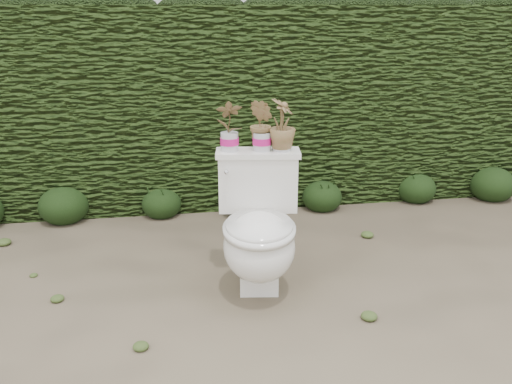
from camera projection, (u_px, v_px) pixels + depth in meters
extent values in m
plane|color=#776951|center=(219.00, 275.00, 3.37)|extent=(60.00, 60.00, 0.00)
cube|color=#314918|center=(200.00, 104.00, 4.61)|extent=(8.00, 1.00, 1.60)
cube|color=white|center=(259.00, 270.00, 3.22)|extent=(0.26, 0.33, 0.20)
ellipsoid|color=white|center=(259.00, 246.00, 3.07)|extent=(0.48, 0.56, 0.39)
cube|color=white|center=(258.00, 183.00, 3.28)|extent=(0.49, 0.23, 0.34)
cube|color=white|center=(258.00, 153.00, 3.22)|extent=(0.52, 0.26, 0.03)
cylinder|color=silver|center=(227.00, 171.00, 3.15)|extent=(0.03, 0.06, 0.02)
sphere|color=silver|center=(226.00, 172.00, 3.12)|extent=(0.03, 0.03, 0.03)
imported|color=#307A26|center=(229.00, 127.00, 3.16)|extent=(0.16, 0.11, 0.29)
imported|color=#307A26|center=(262.00, 126.00, 3.17)|extent=(0.18, 0.20, 0.29)
imported|color=#307A26|center=(282.00, 126.00, 3.17)|extent=(0.21, 0.21, 0.29)
ellipsoid|color=#1C3111|center=(63.00, 202.00, 4.19)|extent=(0.38, 0.38, 0.31)
ellipsoid|color=#1C3111|center=(161.00, 200.00, 4.31)|extent=(0.31, 0.31, 0.25)
ellipsoid|color=#1C3111|center=(244.00, 198.00, 4.33)|extent=(0.34, 0.34, 0.27)
ellipsoid|color=#1C3111|center=(322.00, 193.00, 4.45)|extent=(0.33, 0.33, 0.26)
ellipsoid|color=#1C3111|center=(416.00, 185.00, 4.64)|extent=(0.34, 0.34, 0.27)
ellipsoid|color=#1C3111|center=(493.00, 181.00, 4.68)|extent=(0.38, 0.38, 0.31)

